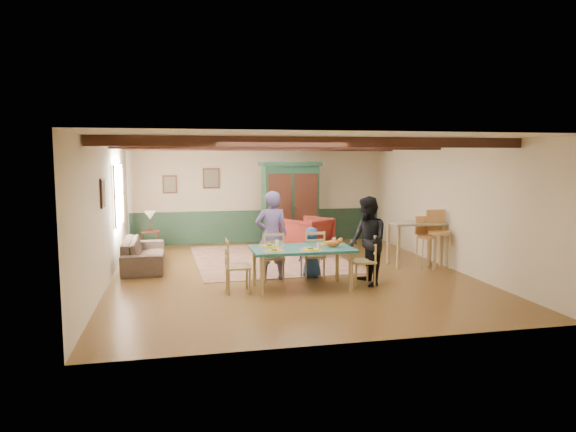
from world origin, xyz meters
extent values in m
plane|color=#583918|center=(0.00, 0.00, 0.00)|extent=(8.00, 8.00, 0.00)
cube|color=beige|center=(0.00, 4.00, 1.35)|extent=(7.00, 0.02, 2.70)
cube|color=beige|center=(-3.50, 0.00, 1.35)|extent=(0.02, 8.00, 2.70)
cube|color=beige|center=(3.50, 0.00, 1.35)|extent=(0.02, 8.00, 2.70)
cube|color=white|center=(0.00, 0.00, 2.70)|extent=(7.00, 8.00, 0.02)
cube|color=#1A3122|center=(0.00, 3.98, 0.45)|extent=(6.95, 0.03, 0.90)
cube|color=black|center=(0.00, -2.30, 2.61)|extent=(6.95, 0.16, 0.16)
cube|color=black|center=(0.00, 0.40, 2.61)|extent=(6.95, 0.16, 0.16)
cube|color=black|center=(0.00, 3.00, 2.61)|extent=(6.95, 0.16, 0.16)
imported|color=slate|center=(-0.44, -0.42, 0.87)|extent=(0.64, 0.42, 1.73)
imported|color=black|center=(1.23, -1.20, 0.83)|extent=(0.64, 0.81, 1.66)
imported|color=#23458D|center=(0.37, -0.41, 0.50)|extent=(0.50, 0.33, 1.01)
cube|color=tan|center=(-0.14, 1.61, 0.01)|extent=(3.57, 4.18, 0.01)
cube|color=black|center=(0.71, 3.18, 1.12)|extent=(1.61, 0.69, 2.24)
imported|color=#501110|center=(0.92, 2.07, 0.45)|extent=(1.37, 1.38, 0.91)
imported|color=#3A2D24|center=(-2.94, 1.24, 0.31)|extent=(0.86, 2.14, 0.62)
camera|label=1|loc=(-2.17, -10.05, 2.38)|focal=32.00mm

